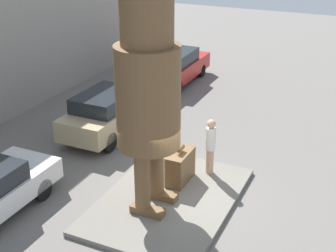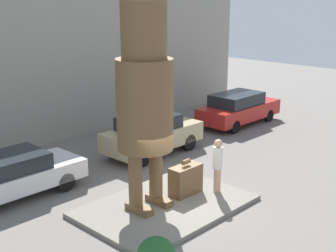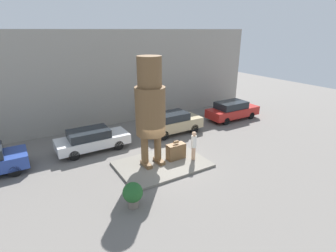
# 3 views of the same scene
# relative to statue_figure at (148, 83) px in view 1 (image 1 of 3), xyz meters

# --- Properties ---
(ground_plane) EXTENTS (60.00, 60.00, 0.00)m
(ground_plane) POSITION_rel_statue_figure_xyz_m (0.53, -0.32, -3.69)
(ground_plane) COLOR slate
(pedestal) EXTENTS (5.11, 3.51, 0.14)m
(pedestal) POSITION_rel_statue_figure_xyz_m (0.53, -0.32, -3.62)
(pedestal) COLOR slate
(pedestal) RESTS_ON ground_plane
(statue_figure) EXTENTS (1.64, 1.64, 6.07)m
(statue_figure) POSITION_rel_statue_figure_xyz_m (0.00, 0.00, 0.00)
(statue_figure) COLOR brown
(statue_figure) RESTS_ON pedestal
(giant_suitcase) EXTENTS (1.12, 0.52, 1.17)m
(giant_suitcase) POSITION_rel_statue_figure_xyz_m (1.52, -0.24, -3.06)
(giant_suitcase) COLOR brown
(giant_suitcase) RESTS_ON pedestal
(tourist) EXTENTS (0.30, 0.30, 1.78)m
(tourist) POSITION_rel_statue_figure_xyz_m (2.35, -0.87, -2.57)
(tourist) COLOR tan
(tourist) RESTS_ON pedestal
(parked_car_tan) EXTENTS (4.29, 1.79, 1.65)m
(parked_car_tan) POSITION_rel_statue_figure_xyz_m (3.78, 3.62, -2.81)
(parked_car_tan) COLOR tan
(parked_car_tan) RESTS_ON ground_plane
(parked_car_red) EXTENTS (4.76, 1.84, 1.61)m
(parked_car_red) POSITION_rel_statue_figure_xyz_m (9.94, 3.74, -2.85)
(parked_car_red) COLOR #B2231E
(parked_car_red) RESTS_ON ground_plane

